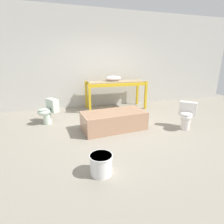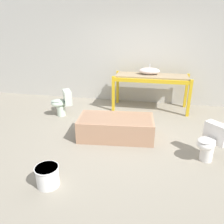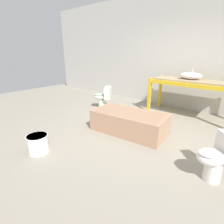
# 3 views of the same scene
# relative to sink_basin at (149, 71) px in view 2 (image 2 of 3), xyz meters

# --- Properties ---
(ground_plane) EXTENTS (12.00, 12.00, 0.00)m
(ground_plane) POSITION_rel_sink_basin_xyz_m (-0.40, -1.73, -1.02)
(ground_plane) COLOR gray
(warehouse_wall_rear) EXTENTS (10.80, 0.08, 3.20)m
(warehouse_wall_rear) POSITION_rel_sink_basin_xyz_m (-0.40, 0.52, 0.58)
(warehouse_wall_rear) COLOR beige
(warehouse_wall_rear) RESTS_ON ground_plane
(shelving_rack) EXTENTS (1.96, 0.73, 0.93)m
(shelving_rack) POSITION_rel_sink_basin_xyz_m (0.07, -0.07, -0.23)
(shelving_rack) COLOR gold
(shelving_rack) RESTS_ON ground_plane
(sink_basin) EXTENTS (0.54, 0.34, 0.25)m
(sink_basin) POSITION_rel_sink_basin_xyz_m (0.00, 0.00, 0.00)
(sink_basin) COLOR silver
(sink_basin) RESTS_ON shelving_rack
(bathtub_main) EXTENTS (1.55, 0.87, 0.43)m
(bathtub_main) POSITION_rel_sink_basin_xyz_m (-0.55, -1.82, -0.77)
(bathtub_main) COLOR tan
(bathtub_main) RESTS_ON ground_plane
(toilet_near) EXTENTS (0.59, 0.54, 0.63)m
(toilet_near) POSITION_rel_sink_basin_xyz_m (-2.05, -0.95, -0.67)
(toilet_near) COLOR silver
(toilet_near) RESTS_ON ground_plane
(toilet_far) EXTENTS (0.59, 0.58, 0.63)m
(toilet_far) POSITION_rel_sink_basin_xyz_m (1.13, -2.29, -0.67)
(toilet_far) COLOR white
(toilet_far) RESTS_ON ground_plane
(bucket_white) EXTENTS (0.34, 0.34, 0.30)m
(bucket_white) POSITION_rel_sink_basin_xyz_m (-1.24, -3.42, -0.86)
(bucket_white) COLOR white
(bucket_white) RESTS_ON ground_plane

